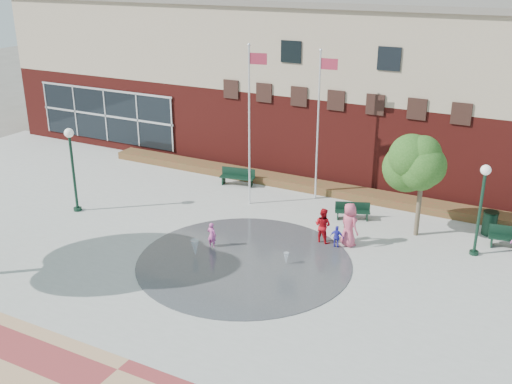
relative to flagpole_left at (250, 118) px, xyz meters
The scene contains 20 objects.
ground 9.82m from the flagpole_left, 72.52° to the right, with size 120.00×120.00×0.00m, color #666056.
plaza_concrete 6.70m from the flagpole_left, 59.10° to the right, with size 46.00×18.00×0.01m, color #A8A8A0.
splash_pad 7.40m from the flagpole_left, 63.96° to the right, with size 8.40×8.40×0.01m, color #383A3D.
library_building 9.43m from the flagpole_left, 73.61° to the left, with size 44.40×10.40×9.20m.
flower_bed 5.93m from the flagpole_left, 49.91° to the left, with size 26.00×1.20×0.40m, color maroon.
flagpole_left is the anchor object (origin of this frame).
flagpole_right 3.34m from the flagpole_left, 40.55° to the left, with size 0.90×0.15×7.31m.
lamp_left 8.38m from the flagpole_left, 145.97° to the right, with size 0.42×0.42×4.01m.
lamp_right 10.68m from the flagpole_left, ahead, with size 0.40×0.40×3.79m.
bench_left 4.78m from the flagpole_left, 133.32° to the left, with size 1.88×0.84×0.91m.
bench_mid 6.43m from the flagpole_left, ahead, with size 1.63×0.99×0.79m.
bench_right 12.41m from the flagpole_left, ahead, with size 1.86×0.76×0.91m.
trash_can 11.48m from the flagpole_left, ahead, with size 0.65×0.65×1.07m.
tree_mid 8.02m from the flagpole_left, ahead, with size 2.84×2.84×4.80m.
water_jet_a 7.34m from the flagpole_left, 83.20° to the right, with size 0.35×0.35×0.67m, color white.
water_jet_b 7.72m from the flagpole_left, 49.21° to the right, with size 0.21×0.21×0.48m, color white.
child_splash 6.22m from the flagpole_left, 80.00° to the right, with size 0.40×0.26×1.09m, color #D954A9.
adult_red 6.30m from the flagpole_left, 26.56° to the right, with size 0.74×0.58×1.52m, color #B80E17.
adult_pink 6.97m from the flagpole_left, 20.19° to the right, with size 0.91×0.59×1.86m, color #D3536F.
child_blue 7.07m from the flagpole_left, 25.48° to the right, with size 0.57×0.24×0.98m, color #312EC0.
Camera 1 is at (10.18, -15.23, 10.94)m, focal length 42.00 mm.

